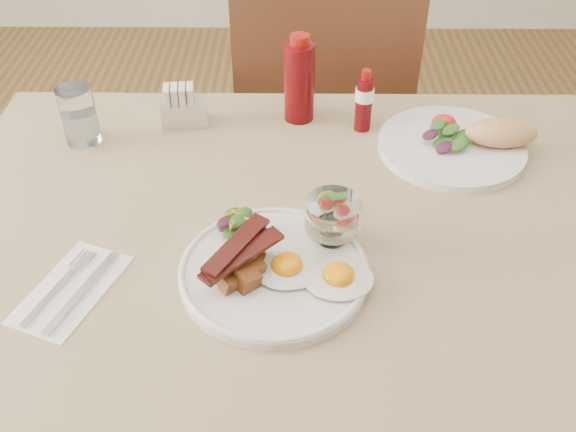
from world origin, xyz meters
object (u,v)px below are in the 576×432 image
water_glass (80,119)px  main_plate (274,272)px  fruit_cup (333,215)px  hot_sauce_bottle (364,101)px  sugar_caddy (183,108)px  chair_far (321,128)px  second_plate (463,142)px  ketchup_bottle (299,81)px  table (335,269)px

water_glass → main_plate: bearing=-43.9°
fruit_cup → hot_sauce_bottle: (0.07, 0.34, -0.00)m
main_plate → hot_sauce_bottle: hot_sauce_bottle is taller
main_plate → sugar_caddy: size_ratio=2.96×
chair_far → fruit_cup: size_ratio=10.82×
second_plate → hot_sauce_bottle: (-0.18, 0.07, 0.04)m
fruit_cup → second_plate: fruit_cup is taller
fruit_cup → water_glass: water_glass is taller
ketchup_bottle → sugar_caddy: ketchup_bottle is taller
table → chair_far: 0.68m
chair_far → ketchup_bottle: 0.45m
table → ketchup_bottle: 0.39m
fruit_cup → second_plate: bearing=46.3°
second_plate → water_glass: water_glass is taller
main_plate → ketchup_bottle: ketchup_bottle is taller
chair_far → main_plate: bearing=-97.4°
table → ketchup_bottle: (-0.06, 0.34, 0.17)m
ketchup_bottle → hot_sauce_bottle: (0.12, -0.04, -0.02)m
second_plate → sugar_caddy: sugar_caddy is taller
chair_far → second_plate: chair_far is taller
second_plate → water_glass: (-0.71, 0.02, 0.03)m
fruit_cup → water_glass: 0.54m
table → second_plate: (0.24, 0.23, 0.11)m
fruit_cup → hot_sauce_bottle: 0.35m
hot_sauce_bottle → main_plate: bearing=-111.6°
chair_far → water_glass: bearing=-138.9°
chair_far → main_plate: chair_far is taller
ketchup_bottle → second_plate: bearing=-20.4°
chair_far → hot_sauce_bottle: 0.47m
chair_far → ketchup_bottle: chair_far is taller
ketchup_bottle → main_plate: bearing=-94.8°
chair_far → water_glass: (-0.47, -0.41, 0.28)m
chair_far → main_plate: (-0.10, -0.77, 0.24)m
hot_sauce_bottle → ketchup_bottle: bearing=162.1°
ketchup_bottle → water_glass: 0.42m
hot_sauce_bottle → sugar_caddy: (-0.35, 0.02, -0.03)m
main_plate → hot_sauce_bottle: bearing=68.4°
hot_sauce_bottle → water_glass: hot_sauce_bottle is taller
hot_sauce_bottle → second_plate: bearing=-22.1°
chair_far → second_plate: (0.24, -0.43, 0.25)m
fruit_cup → second_plate: size_ratio=0.29×
table → water_glass: 0.55m
chair_far → hot_sauce_bottle: bearing=-80.2°
hot_sauce_bottle → sugar_caddy: size_ratio=1.33×
water_glass → second_plate: bearing=-1.9°
main_plate → water_glass: 0.52m
second_plate → water_glass: bearing=178.1°
table → hot_sauce_bottle: hot_sauce_bottle is taller
fruit_cup → ketchup_bottle: ketchup_bottle is taller
fruit_cup → second_plate: (0.26, 0.27, -0.05)m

